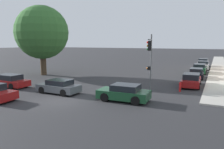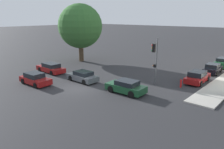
{
  "view_description": "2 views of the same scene",
  "coord_description": "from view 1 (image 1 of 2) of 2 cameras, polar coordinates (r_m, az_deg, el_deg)",
  "views": [
    {
      "loc": [
        11.44,
        -13.64,
        4.69
      ],
      "look_at": [
        3.76,
        2.21,
        2.08
      ],
      "focal_mm": 35.0,
      "sensor_mm": 36.0,
      "label": 1
    },
    {
      "loc": [
        17.71,
        -14.93,
        7.71
      ],
      "look_at": [
        3.26,
        1.82,
        1.76
      ],
      "focal_mm": 35.0,
      "sensor_mm": 36.0,
      "label": 2
    }
  ],
  "objects": [
    {
      "name": "parked_car_3",
      "position": [
        41.02,
        22.7,
        2.22
      ],
      "size": [
        2.09,
        3.89,
        1.47
      ],
      "rotation": [
        0.0,
        0.0,
        1.6
      ],
      "color": "#B7B7BC",
      "rests_on": "ground_plane"
    },
    {
      "name": "sidewalk_strip",
      "position": [
        47.49,
        26.12,
        2.0
      ],
      "size": [
        2.69,
        60.0,
        0.12
      ],
      "color": "#ADA89E",
      "rests_on": "ground_plane"
    },
    {
      "name": "fire_hydrant",
      "position": [
        21.88,
        17.36,
        -3.01
      ],
      "size": [
        0.22,
        0.22,
        0.92
      ],
      "color": "red",
      "rests_on": "ground_plane"
    },
    {
      "name": "crossing_car_1",
      "position": [
        17.63,
        3.17,
        -4.8
      ],
      "size": [
        4.2,
        2.12,
        1.35
      ],
      "rotation": [
        0.0,
        0.0,
        3.18
      ],
      "color": "#194728",
      "rests_on": "ground_plane"
    },
    {
      "name": "parked_car_4",
      "position": [
        45.45,
        22.71,
        2.82
      ],
      "size": [
        1.96,
        3.86,
        1.58
      ],
      "rotation": [
        0.0,
        0.0,
        1.57
      ],
      "color": "silver",
      "rests_on": "ground_plane"
    },
    {
      "name": "parked_car_1",
      "position": [
        30.5,
        21.14,
        0.24
      ],
      "size": [
        1.95,
        3.95,
        1.35
      ],
      "rotation": [
        0.0,
        0.0,
        1.61
      ],
      "color": "black",
      "rests_on": "ground_plane"
    },
    {
      "name": "traffic_signal",
      "position": [
        20.71,
        9.85,
        4.92
      ],
      "size": [
        0.69,
        1.97,
        5.42
      ],
      "rotation": [
        0.0,
        0.0,
        3.27
      ],
      "color": "#515456",
      "rests_on": "ground_plane"
    },
    {
      "name": "parked_car_0",
      "position": [
        24.81,
        20.0,
        -1.4
      ],
      "size": [
        2.01,
        4.51,
        1.4
      ],
      "rotation": [
        0.0,
        0.0,
        1.6
      ],
      "color": "maroon",
      "rests_on": "ground_plane"
    },
    {
      "name": "street_tree",
      "position": [
        32.83,
        -17.85,
        10.38
      ],
      "size": [
        7.48,
        7.48,
        9.78
      ],
      "color": "#423323",
      "rests_on": "ground_plane"
    },
    {
      "name": "crossing_car_3",
      "position": [
        20.83,
        -13.71,
        -3.08
      ],
      "size": [
        4.07,
        1.97,
        1.27
      ],
      "rotation": [
        0.0,
        0.0,
        3.12
      ],
      "color": "#4C5156",
      "rests_on": "ground_plane"
    },
    {
      "name": "crossing_car_0",
      "position": [
        25.56,
        -25.38,
        -1.5
      ],
      "size": [
        4.82,
        1.94,
        1.34
      ],
      "rotation": [
        0.0,
        0.0,
        3.12
      ],
      "color": "maroon",
      "rests_on": "ground_plane"
    },
    {
      "name": "ground_plane",
      "position": [
        18.41,
        -13.76,
        -6.56
      ],
      "size": [
        300.0,
        300.0,
        0.0
      ],
      "primitive_type": "plane",
      "color": "#28282B"
    },
    {
      "name": "parked_car_2",
      "position": [
        35.69,
        21.89,
        1.41
      ],
      "size": [
        1.97,
        4.45,
        1.44
      ],
      "rotation": [
        0.0,
        0.0,
        1.58
      ],
      "color": "#194728",
      "rests_on": "ground_plane"
    }
  ]
}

